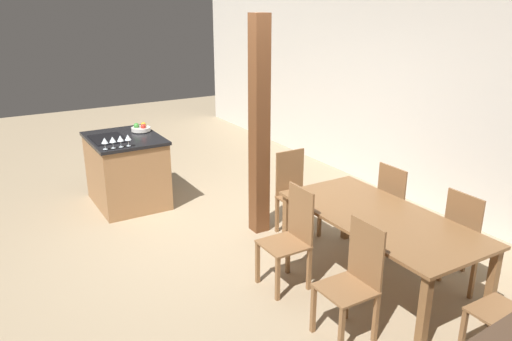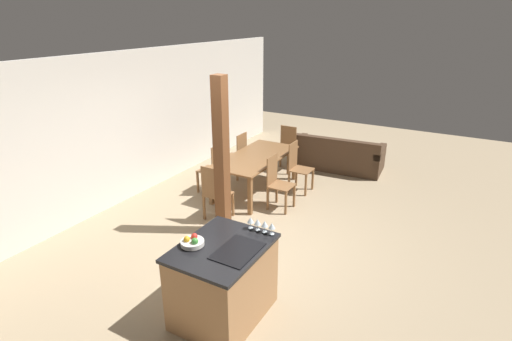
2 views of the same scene
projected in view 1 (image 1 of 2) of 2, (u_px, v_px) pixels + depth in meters
name	position (u px, v px, depth m)	size (l,w,h in m)	color
ground_plane	(215.00, 235.00, 5.85)	(16.00, 16.00, 0.00)	#9E896B
wall_back	(399.00, 98.00, 6.78)	(11.20, 0.08, 2.70)	silver
kitchen_island	(127.00, 170.00, 6.64)	(1.11, 0.89, 0.94)	#9E7047
fruit_bowl	(141.00, 128.00, 6.73)	(0.26, 0.26, 0.11)	silver
wine_glass_near	(105.00, 141.00, 5.89)	(0.08, 0.08, 0.14)	silver
wine_glass_middle	(112.00, 140.00, 5.93)	(0.08, 0.08, 0.14)	silver
wine_glass_far	(120.00, 139.00, 5.98)	(0.08, 0.08, 0.14)	silver
wine_glass_end	(128.00, 138.00, 6.02)	(0.08, 0.08, 0.14)	silver
dining_table	(380.00, 224.00, 4.63)	(1.98, 0.95, 0.73)	brown
dining_chair_near_left	(291.00, 237.00, 4.70)	(0.40, 0.40, 0.98)	brown
dining_chair_near_right	(354.00, 280.00, 3.98)	(0.40, 0.40, 0.98)	brown
dining_chair_far_left	(397.00, 207.00, 5.38)	(0.40, 0.40, 0.98)	brown
dining_chair_far_right	(467.00, 239.00, 4.66)	(0.40, 0.40, 0.98)	brown
dining_chair_head_end	(295.00, 192.00, 5.79)	(0.40, 0.40, 0.98)	brown
timber_post	(259.00, 129.00, 5.60)	(0.18, 0.18, 2.49)	brown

